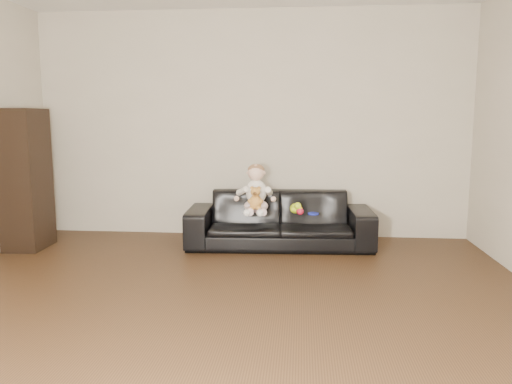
# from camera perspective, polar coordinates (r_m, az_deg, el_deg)

# --- Properties ---
(floor) EXTENTS (5.50, 5.50, 0.00)m
(floor) POSITION_cam_1_polar(r_m,az_deg,el_deg) (3.40, -5.56, -15.48)
(floor) COLOR #3D2715
(floor) RESTS_ON ground
(wall_back) EXTENTS (5.00, 0.00, 5.00)m
(wall_back) POSITION_cam_1_polar(r_m,az_deg,el_deg) (5.83, -0.65, 7.70)
(wall_back) COLOR #BAB09C
(wall_back) RESTS_ON ground
(sofa) EXTENTS (2.01, 0.87, 0.58)m
(sofa) POSITION_cam_1_polar(r_m,az_deg,el_deg) (5.41, 2.70, -3.15)
(sofa) COLOR black
(sofa) RESTS_ON floor
(cabinet) EXTENTS (0.39, 0.52, 1.47)m
(cabinet) POSITION_cam_1_polar(r_m,az_deg,el_deg) (5.78, -24.85, 1.32)
(cabinet) COLOR black
(cabinet) RESTS_ON floor
(shelf_item) EXTENTS (0.19, 0.26, 0.28)m
(shelf_item) POSITION_cam_1_polar(r_m,az_deg,el_deg) (5.74, -24.88, 4.60)
(shelf_item) COLOR silver
(shelf_item) RESTS_ON cabinet
(baby) EXTENTS (0.39, 0.47, 0.52)m
(baby) POSITION_cam_1_polar(r_m,az_deg,el_deg) (5.27, -0.01, 0.07)
(baby) COLOR #F5CFD4
(baby) RESTS_ON sofa
(teddy_bear) EXTENTS (0.14, 0.14, 0.24)m
(teddy_bear) POSITION_cam_1_polar(r_m,az_deg,el_deg) (5.12, -0.06, -0.74)
(teddy_bear) COLOR #BC8135
(teddy_bear) RESTS_ON sofa
(toy_green) EXTENTS (0.17, 0.18, 0.11)m
(toy_green) POSITION_cam_1_polar(r_m,az_deg,el_deg) (5.27, 4.57, -1.88)
(toy_green) COLOR #C1E81B
(toy_green) RESTS_ON sofa
(toy_rattle) EXTENTS (0.08, 0.08, 0.08)m
(toy_rattle) POSITION_cam_1_polar(r_m,az_deg,el_deg) (5.19, 5.06, -2.21)
(toy_rattle) COLOR red
(toy_rattle) RESTS_ON sofa
(toy_blue_disc) EXTENTS (0.14, 0.14, 0.02)m
(toy_blue_disc) POSITION_cam_1_polar(r_m,az_deg,el_deg) (5.24, 6.57, -2.47)
(toy_blue_disc) COLOR #1824C1
(toy_blue_disc) RESTS_ON sofa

